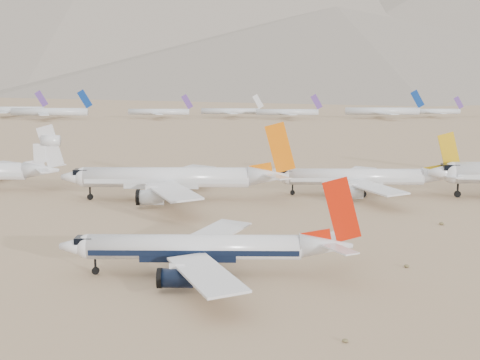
{
  "coord_description": "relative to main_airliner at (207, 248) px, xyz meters",
  "views": [
    {
      "loc": [
        -0.15,
        -99.65,
        30.54
      ],
      "look_at": [
        -2.33,
        42.99,
        7.0
      ],
      "focal_mm": 50.0,
      "sensor_mm": 36.0,
      "label": 1
    }
  ],
  "objects": [
    {
      "name": "distant_storage_row",
      "position": [
        -37.66,
        329.52,
        0.37
      ],
      "size": [
        482.25,
        66.57,
        16.32
      ],
      "color": "silver",
      "rests_on": "ground"
    },
    {
      "name": "main_airliner",
      "position": [
        0.0,
        0.0,
        0.0
      ],
      "size": [
        42.8,
        41.8,
        15.1
      ],
      "color": "silver",
      "rests_on": "ground"
    },
    {
      "name": "row2_gold_tail",
      "position": [
        34.36,
        65.56,
        0.26
      ],
      "size": [
        44.3,
        43.32,
        15.77
      ],
      "color": "silver",
      "rests_on": "ground"
    },
    {
      "name": "row2_orange_tail",
      "position": [
        -11.09,
        58.58,
        1.09
      ],
      "size": [
        52.36,
        51.22,
        18.68
      ],
      "color": "silver",
      "rests_on": "ground"
    },
    {
      "name": "ground",
      "position": [
        6.56,
        2.68,
        -4.15
      ],
      "size": [
        7000.0,
        7000.0,
        0.0
      ],
      "primitive_type": "plane",
      "color": "#987859",
      "rests_on": "ground"
    },
    {
      "name": "desert_scrub",
      "position": [
        11.9,
        -29.22,
        -3.87
      ],
      "size": [
        261.14,
        121.67,
        0.63
      ],
      "color": "brown",
      "rests_on": "ground"
    },
    {
      "name": "mountain_range",
      "position": [
        76.73,
        1650.69,
        186.16
      ],
      "size": [
        7354.0,
        3024.0,
        470.0
      ],
      "color": "slate",
      "rests_on": "ground"
    }
  ]
}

